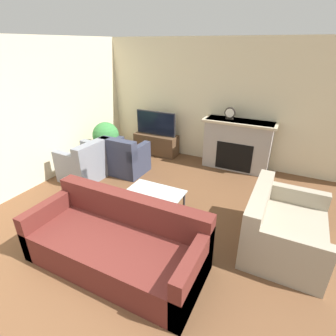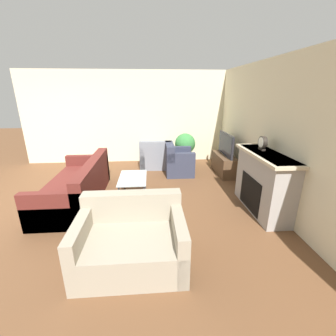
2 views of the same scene
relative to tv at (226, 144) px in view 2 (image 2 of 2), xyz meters
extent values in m
plane|color=brown|center=(1.31, -4.21, -0.80)|extent=(20.00, 20.00, 0.00)
cube|color=beige|center=(1.31, 0.32, 0.55)|extent=(8.26, 0.06, 2.70)
cube|color=beige|center=(-1.35, -1.96, 0.55)|extent=(0.06, 7.50, 2.70)
cube|color=#9E9993|center=(2.00, 0.06, -0.25)|extent=(1.40, 0.45, 1.09)
cube|color=black|center=(2.00, -0.17, -0.45)|extent=(0.77, 0.01, 0.61)
cube|color=beige|center=(2.00, 0.03, 0.27)|extent=(1.52, 0.51, 0.05)
cube|color=brown|center=(0.00, 0.00, -0.54)|extent=(1.10, 0.41, 0.51)
cube|color=#232328|center=(0.00, 0.00, 0.00)|extent=(1.04, 0.05, 0.58)
cube|color=black|center=(0.00, -0.02, 0.00)|extent=(1.00, 0.01, 0.54)
cube|color=#5B231E|center=(1.34, -3.49, -0.59)|extent=(2.23, 0.97, 0.42)
cube|color=#5B231E|center=(1.34, -3.11, -0.18)|extent=(2.23, 0.20, 0.40)
cube|color=#5B231E|center=(0.30, -3.49, -0.47)|extent=(0.14, 0.97, 0.66)
cube|color=#5B231E|center=(2.39, -3.49, -0.47)|extent=(0.14, 0.97, 0.66)
cube|color=#9E937F|center=(3.21, -2.23, -0.59)|extent=(0.98, 1.33, 0.42)
cube|color=#9E937F|center=(2.83, -2.23, -0.18)|extent=(0.20, 1.33, 0.40)
cube|color=#9E937F|center=(3.21, -2.82, -0.47)|extent=(0.98, 0.14, 0.66)
cube|color=#9E937F|center=(3.21, -1.63, -0.47)|extent=(0.98, 0.14, 0.66)
cube|color=gray|center=(-0.69, -1.82, -0.59)|extent=(0.79, 0.90, 0.42)
cube|color=gray|center=(-0.42, -1.83, -0.18)|extent=(0.24, 0.88, 0.40)
cube|color=gray|center=(-0.68, -1.46, -0.47)|extent=(0.76, 0.17, 0.66)
cube|color=gray|center=(-0.71, -2.18, -0.47)|extent=(0.76, 0.17, 0.66)
cube|color=#33384C|center=(-0.08, -1.21, -0.59)|extent=(0.83, 0.72, 0.42)
cube|color=#33384C|center=(-0.08, -1.46, -0.18)|extent=(0.83, 0.21, 0.40)
cube|color=#33384C|center=(0.27, -1.21, -0.47)|extent=(0.15, 0.71, 0.66)
cube|color=#33384C|center=(-0.42, -1.20, -0.47)|extent=(0.15, 0.71, 0.66)
cylinder|color=#333338|center=(0.86, -2.57, -0.59)|extent=(0.04, 0.04, 0.42)
cylinder|color=#333338|center=(1.68, -2.57, -0.59)|extent=(0.04, 0.04, 0.42)
cylinder|color=#333338|center=(0.86, -2.10, -0.59)|extent=(0.04, 0.04, 0.42)
cylinder|color=#333338|center=(1.68, -2.10, -0.59)|extent=(0.04, 0.04, 0.42)
cube|color=silver|center=(1.27, -2.34, -0.37)|extent=(0.90, 0.55, 0.02)
cylinder|color=beige|center=(-0.79, -0.95, -0.68)|extent=(0.25, 0.25, 0.24)
cylinder|color=#4C3823|center=(-0.79, -0.95, -0.47)|extent=(0.03, 0.03, 0.18)
sphere|color=#387F3D|center=(-0.79, -0.95, -0.14)|extent=(0.60, 0.60, 0.60)
cube|color=#28231E|center=(1.77, 0.06, 0.31)|extent=(0.16, 0.07, 0.03)
cylinder|color=#28231E|center=(1.77, 0.06, 0.44)|extent=(0.23, 0.07, 0.23)
cylinder|color=white|center=(1.77, 0.02, 0.44)|extent=(0.18, 0.00, 0.18)
camera|label=1|loc=(3.06, -5.44, 1.77)|focal=28.00mm
camera|label=2|loc=(5.60, -1.95, 1.31)|focal=24.00mm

